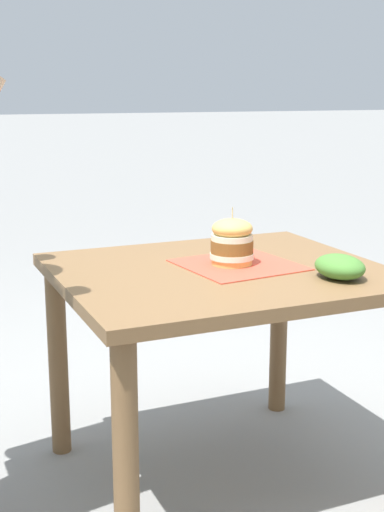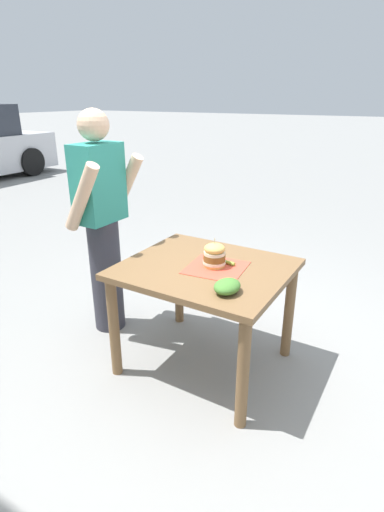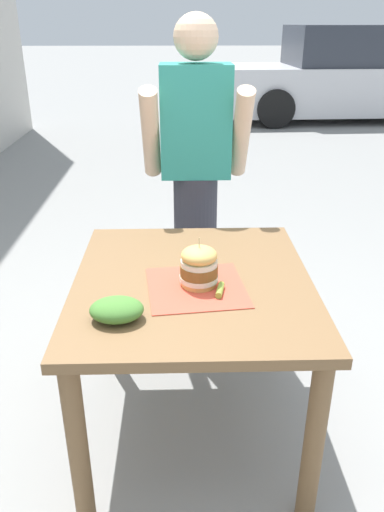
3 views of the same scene
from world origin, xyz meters
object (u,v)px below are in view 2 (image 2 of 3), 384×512
object	(u,v)px
sandwich	(214,255)
side_salad	(227,286)
patio_table	(205,283)
diner_across_table	(102,223)
pickle_spear	(229,263)

from	to	relation	value
sandwich	side_salad	distance (m)	0.37
patio_table	side_salad	xyz separation A→B (m)	(-0.26, -0.28, 0.16)
side_salad	diner_across_table	bearing A→B (deg)	75.77
patio_table	diner_across_table	xyz separation A→B (m)	(0.04, 0.90, 0.26)
sandwich	diner_across_table	xyz separation A→B (m)	(0.02, 0.96, 0.06)
diner_across_table	side_salad	bearing A→B (deg)	-104.23
pickle_spear	side_salad	world-z (taller)	side_salad
pickle_spear	side_salad	xyz separation A→B (m)	(-0.36, -0.16, 0.02)
pickle_spear	side_salad	size ratio (longest dim) A/B	0.50
patio_table	sandwich	bearing A→B (deg)	-67.43
patio_table	side_salad	bearing A→B (deg)	-132.64
sandwich	pickle_spear	size ratio (longest dim) A/B	2.10
patio_table	sandwich	size ratio (longest dim) A/B	5.47
side_salad	diner_across_table	size ratio (longest dim) A/B	0.11
sandwich	diner_across_table	world-z (taller)	diner_across_table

